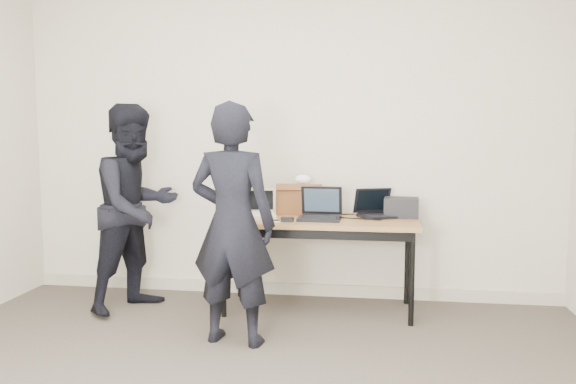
% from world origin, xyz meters
% --- Properties ---
extents(room, '(4.60, 4.60, 2.80)m').
position_xyz_m(room, '(0.00, 0.00, 1.35)').
color(room, '#443C34').
rests_on(room, ground).
extents(desk, '(1.50, 0.65, 0.72)m').
position_xyz_m(desk, '(0.30, 1.84, 0.66)').
color(desk, brown).
rests_on(desk, ground).
extents(laptop_beige, '(0.32, 0.32, 0.22)m').
position_xyz_m(laptop_beige, '(-0.17, 1.84, 0.76)').
color(laptop_beige, beige).
rests_on(laptop_beige, desk).
extents(laptop_center, '(0.33, 0.31, 0.25)m').
position_xyz_m(laptop_center, '(0.31, 1.84, 0.78)').
color(laptop_center, black).
rests_on(laptop_center, desk).
extents(laptop_right, '(0.38, 0.38, 0.22)m').
position_xyz_m(laptop_right, '(0.74, 2.03, 0.77)').
color(laptop_right, black).
rests_on(laptop_right, desk).
extents(leather_satchel, '(0.37, 0.19, 0.25)m').
position_xyz_m(leather_satchel, '(0.12, 2.07, 0.85)').
color(leather_satchel, brown).
rests_on(leather_satchel, desk).
extents(tissue, '(0.13, 0.10, 0.08)m').
position_xyz_m(tissue, '(0.15, 2.07, 1.00)').
color(tissue, white).
rests_on(tissue, leather_satchel).
extents(equipment_box, '(0.28, 0.24, 0.15)m').
position_xyz_m(equipment_box, '(0.93, 2.03, 0.80)').
color(equipment_box, black).
rests_on(equipment_box, desk).
extents(power_brick, '(0.09, 0.06, 0.03)m').
position_xyz_m(power_brick, '(0.08, 1.67, 0.74)').
color(power_brick, black).
rests_on(power_brick, desk).
extents(cables, '(1.14, 0.50, 0.01)m').
position_xyz_m(cables, '(0.35, 1.85, 0.72)').
color(cables, black).
rests_on(cables, desk).
extents(person_typist, '(0.62, 0.46, 1.58)m').
position_xyz_m(person_typist, '(-0.19, 1.10, 0.79)').
color(person_typist, black).
rests_on(person_typist, ground).
extents(person_observer, '(0.90, 0.97, 1.60)m').
position_xyz_m(person_observer, '(-1.11, 1.70, 0.80)').
color(person_observer, black).
rests_on(person_observer, ground).
extents(baseboard, '(4.50, 0.03, 0.10)m').
position_xyz_m(baseboard, '(0.00, 2.23, 0.05)').
color(baseboard, '#ACA58E').
rests_on(baseboard, ground).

